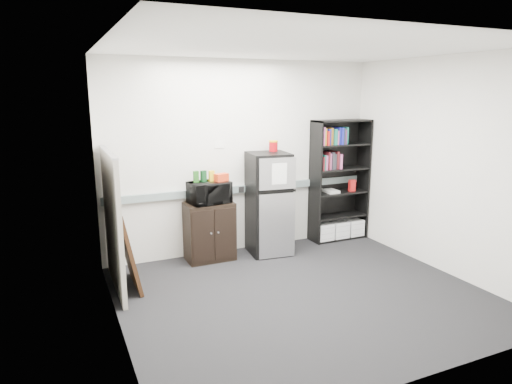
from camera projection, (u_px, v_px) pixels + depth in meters
floor at (303, 294)px, 5.20m from camera, size 4.00×4.00×0.00m
wall_back at (243, 157)px, 6.47m from camera, size 4.00×0.02×2.70m
wall_right at (444, 166)px, 5.71m from camera, size 0.02×3.50×2.70m
wall_left at (113, 195)px, 4.10m from camera, size 0.02×3.50×2.70m
ceiling at (308, 47)px, 4.62m from camera, size 4.00×3.50×0.02m
electrical_raceway at (244, 189)px, 6.54m from camera, size 3.92×0.05×0.10m
wall_note at (219, 144)px, 6.28m from camera, size 0.14×0.00×0.10m
bookshelf at (339, 181)px, 7.01m from camera, size 0.90×0.34×1.85m
cubicle_partition at (113, 221)px, 5.22m from camera, size 0.06×1.30×1.62m
cabinet at (210, 231)px, 6.21m from camera, size 0.64×0.43×0.80m
microwave at (209, 192)px, 6.07m from camera, size 0.57×0.43×0.29m
snack_box_a at (196, 177)px, 5.99m from camera, size 0.08×0.06×0.15m
snack_box_b at (203, 176)px, 6.03m from camera, size 0.08×0.07×0.15m
snack_box_c at (212, 176)px, 6.08m from camera, size 0.07×0.06×0.14m
snack_bag at (221, 177)px, 6.09m from camera, size 0.20×0.14×0.10m
refrigerator at (269, 204)px, 6.41m from camera, size 0.60×0.63×1.44m
coffee_can at (273, 145)px, 6.40m from camera, size 0.13×0.13×0.17m
framed_poster at (127, 247)px, 5.31m from camera, size 0.22×0.76×0.96m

